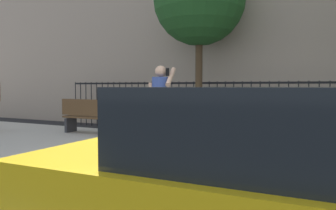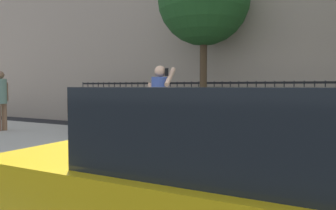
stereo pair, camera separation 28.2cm
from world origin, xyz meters
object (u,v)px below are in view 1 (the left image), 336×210
(street_tree_mid, at_px, (199,0))
(pedestrian_on_phone, at_px, (159,103))
(street_bench, at_px, (88,116))
(taxi_yellow, at_px, (304,195))

(street_tree_mid, bearing_deg, pedestrian_on_phone, -80.06)
(street_bench, distance_m, street_tree_mid, 4.53)
(taxi_yellow, distance_m, street_bench, 7.61)
(pedestrian_on_phone, height_order, street_tree_mid, street_tree_mid)
(taxi_yellow, relative_size, street_tree_mid, 0.81)
(street_bench, relative_size, street_tree_mid, 0.31)
(street_bench, bearing_deg, pedestrian_on_phone, -25.23)
(street_bench, height_order, street_tree_mid, street_tree_mid)
(street_bench, bearing_deg, taxi_yellow, -37.91)
(pedestrian_on_phone, distance_m, street_bench, 3.40)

